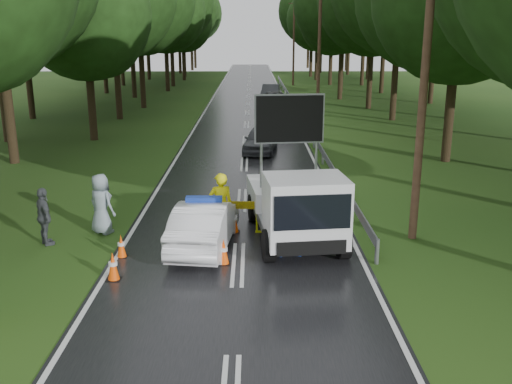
{
  "coord_description": "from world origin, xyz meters",
  "views": [
    {
      "loc": [
        0.39,
        -14.14,
        5.95
      ],
      "look_at": [
        0.49,
        2.52,
        1.3
      ],
      "focal_mm": 40.0,
      "sensor_mm": 36.0,
      "label": 1
    }
  ],
  "objects_px": {
    "queue_car_second": "(280,115)",
    "queue_car_first": "(260,140)",
    "civilian": "(293,229)",
    "police_sedan": "(205,225)",
    "queue_car_third": "(275,100)",
    "officer": "(221,206)",
    "work_truck": "(296,205)",
    "queue_car_fourth": "(271,92)",
    "barrier": "(234,209)"
  },
  "relations": [
    {
      "from": "work_truck",
      "to": "officer",
      "type": "xyz_separation_m",
      "value": [
        -2.23,
        0.24,
        -0.11
      ]
    },
    {
      "from": "queue_car_second",
      "to": "queue_car_first",
      "type": "bearing_deg",
      "value": -101.97
    },
    {
      "from": "queue_car_second",
      "to": "civilian",
      "type": "bearing_deg",
      "value": -93.95
    },
    {
      "from": "civilian",
      "to": "queue_car_third",
      "type": "distance_m",
      "value": 31.87
    },
    {
      "from": "queue_car_first",
      "to": "queue_car_fourth",
      "type": "relative_size",
      "value": 0.87
    },
    {
      "from": "work_truck",
      "to": "queue_car_fourth",
      "type": "relative_size",
      "value": 1.24
    },
    {
      "from": "police_sedan",
      "to": "queue_car_fourth",
      "type": "relative_size",
      "value": 0.98
    },
    {
      "from": "barrier",
      "to": "queue_car_third",
      "type": "xyz_separation_m",
      "value": [
        2.45,
        29.86,
        -0.09
      ]
    },
    {
      "from": "civilian",
      "to": "queue_car_fourth",
      "type": "bearing_deg",
      "value": 81.82
    },
    {
      "from": "queue_car_first",
      "to": "queue_car_third",
      "type": "relative_size",
      "value": 0.78
    },
    {
      "from": "civilian",
      "to": "queue_car_third",
      "type": "height_order",
      "value": "civilian"
    },
    {
      "from": "police_sedan",
      "to": "queue_car_first",
      "type": "distance_m",
      "value": 13.67
    },
    {
      "from": "officer",
      "to": "civilian",
      "type": "distance_m",
      "value": 2.55
    },
    {
      "from": "civilian",
      "to": "queue_car_third",
      "type": "bearing_deg",
      "value": 81.33
    },
    {
      "from": "police_sedan",
      "to": "queue_car_third",
      "type": "xyz_separation_m",
      "value": [
        3.24,
        31.09,
        -0.01
      ]
    },
    {
      "from": "police_sedan",
      "to": "queue_car_third",
      "type": "distance_m",
      "value": 31.26
    },
    {
      "from": "work_truck",
      "to": "queue_car_second",
      "type": "height_order",
      "value": "work_truck"
    },
    {
      "from": "queue_car_first",
      "to": "queue_car_second",
      "type": "height_order",
      "value": "queue_car_second"
    },
    {
      "from": "civilian",
      "to": "queue_car_first",
      "type": "distance_m",
      "value": 14.35
    },
    {
      "from": "police_sedan",
      "to": "barrier",
      "type": "bearing_deg",
      "value": -116.5
    },
    {
      "from": "police_sedan",
      "to": "queue_car_fourth",
      "type": "bearing_deg",
      "value": -88.33
    },
    {
      "from": "queue_car_second",
      "to": "barrier",
      "type": "bearing_deg",
      "value": -98.86
    },
    {
      "from": "queue_car_third",
      "to": "queue_car_fourth",
      "type": "relative_size",
      "value": 1.11
    },
    {
      "from": "work_truck",
      "to": "barrier",
      "type": "bearing_deg",
      "value": 151.6
    },
    {
      "from": "police_sedan",
      "to": "queue_car_second",
      "type": "distance_m",
      "value": 21.71
    },
    {
      "from": "work_truck",
      "to": "officer",
      "type": "distance_m",
      "value": 2.24
    },
    {
      "from": "officer",
      "to": "queue_car_first",
      "type": "distance_m",
      "value": 12.9
    },
    {
      "from": "civilian",
      "to": "queue_car_first",
      "type": "xyz_separation_m",
      "value": [
        -0.7,
        14.33,
        -0.18
      ]
    },
    {
      "from": "police_sedan",
      "to": "work_truck",
      "type": "xyz_separation_m",
      "value": [
        2.65,
        0.49,
        0.44
      ]
    },
    {
      "from": "officer",
      "to": "queue_car_second",
      "type": "relative_size",
      "value": 0.36
    },
    {
      "from": "queue_car_second",
      "to": "police_sedan",
      "type": "bearing_deg",
      "value": -100.57
    },
    {
      "from": "civilian",
      "to": "queue_car_first",
      "type": "bearing_deg",
      "value": 85.49
    },
    {
      "from": "barrier",
      "to": "queue_car_first",
      "type": "bearing_deg",
      "value": 88.39
    },
    {
      "from": "queue_car_first",
      "to": "queue_car_third",
      "type": "height_order",
      "value": "queue_car_third"
    },
    {
      "from": "work_truck",
      "to": "civilian",
      "type": "bearing_deg",
      "value": -104.27
    },
    {
      "from": "queue_car_third",
      "to": "queue_car_fourth",
      "type": "bearing_deg",
      "value": 88.55
    },
    {
      "from": "civilian",
      "to": "queue_car_second",
      "type": "relative_size",
      "value": 0.3
    },
    {
      "from": "civilian",
      "to": "queue_car_fourth",
      "type": "xyz_separation_m",
      "value": [
        0.58,
        38.01,
        -0.11
      ]
    },
    {
      "from": "queue_car_first",
      "to": "civilian",
      "type": "bearing_deg",
      "value": -79.34
    },
    {
      "from": "officer",
      "to": "civilian",
      "type": "relative_size",
      "value": 1.22
    },
    {
      "from": "civilian",
      "to": "queue_car_first",
      "type": "height_order",
      "value": "civilian"
    },
    {
      "from": "police_sedan",
      "to": "queue_car_third",
      "type": "relative_size",
      "value": 0.88
    },
    {
      "from": "queue_car_second",
      "to": "queue_car_third",
      "type": "distance_m",
      "value": 9.61
    },
    {
      "from": "officer",
      "to": "queue_car_first",
      "type": "bearing_deg",
      "value": -110.89
    },
    {
      "from": "work_truck",
      "to": "queue_car_first",
      "type": "distance_m",
      "value": 13.1
    },
    {
      "from": "police_sedan",
      "to": "officer",
      "type": "xyz_separation_m",
      "value": [
        0.42,
        0.73,
        0.33
      ]
    },
    {
      "from": "officer",
      "to": "civilian",
      "type": "bearing_deg",
      "value": 129.06
    },
    {
      "from": "barrier",
      "to": "queue_car_third",
      "type": "bearing_deg",
      "value": 88.29
    },
    {
      "from": "police_sedan",
      "to": "civilian",
      "type": "bearing_deg",
      "value": 169.1
    },
    {
      "from": "civilian",
      "to": "queue_car_fourth",
      "type": "distance_m",
      "value": 38.01
    }
  ]
}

